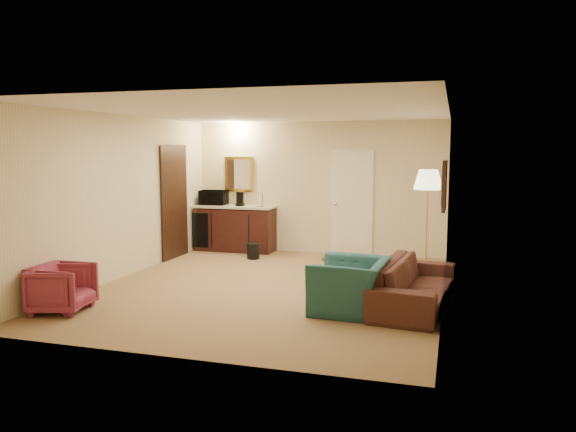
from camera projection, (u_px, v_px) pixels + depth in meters
name	position (u px, v px, depth m)	size (l,w,h in m)	color
ground	(270.00, 287.00, 8.41)	(6.00, 6.00, 0.00)	olive
room_walls	(279.00, 171.00, 8.97)	(5.02, 6.01, 2.61)	beige
wetbar_cabinet	(235.00, 228.00, 11.41)	(1.64, 0.58, 0.92)	black
sofa	(415.00, 276.00, 7.31)	(2.08, 0.61, 0.81)	black
teal_armchair	(350.00, 277.00, 7.11)	(1.02, 0.66, 0.89)	#215453
rose_chair_near	(59.00, 287.00, 7.07)	(0.63, 0.59, 0.65)	maroon
rose_chair_far	(62.00, 285.00, 7.15)	(0.64, 0.60, 0.66)	maroon
coffee_table	(346.00, 273.00, 8.41)	(0.75, 0.50, 0.43)	black
floor_lamp	(427.00, 223.00, 9.01)	(0.46, 0.46, 1.74)	gold
waste_bin	(253.00, 251.00, 10.58)	(0.24, 0.24, 0.30)	black
microwave	(214.00, 196.00, 11.54)	(0.54, 0.30, 0.37)	black
coffee_maker	(240.00, 199.00, 11.31)	(0.15, 0.15, 0.29)	black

